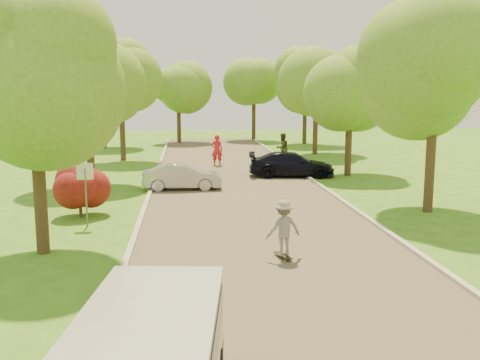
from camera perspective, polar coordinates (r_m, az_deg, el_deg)
name	(u,v)px	position (r m, az deg, el deg)	size (l,w,h in m)	color
ground	(274,256)	(15.12, 3.63, -8.14)	(100.00, 100.00, 0.00)	#3C6919
road	(243,199)	(22.80, 0.35, -2.09)	(8.00, 60.00, 0.01)	#4C4438
curb_left	(147,200)	(22.73, -9.86, -2.13)	(0.18, 60.00, 0.12)	#B2AD9E
curb_right	(336,196)	(23.56, 10.20, -1.73)	(0.18, 60.00, 0.12)	#B2AD9E
street_sign	(85,181)	(18.77, -16.17, -0.13)	(0.55, 0.06, 2.17)	#59595E
red_shrub	(80,187)	(20.39, -16.75, -0.75)	(1.70, 1.70, 1.95)	#382619
tree_l_mida	(40,68)	(15.72, -20.56, 11.08)	(4.71, 4.60, 7.39)	#382619
tree_l_midb	(91,91)	(26.59, -15.56, 9.14)	(4.30, 4.20, 6.62)	#382619
tree_l_far	(124,77)	(36.45, -12.29, 10.64)	(4.92, 4.80, 7.79)	#382619
tree_r_mida	(442,65)	(21.42, 20.72, 11.45)	(5.13, 5.00, 7.95)	#382619
tree_r_midb	(354,85)	(29.61, 12.06, 9.84)	(4.51, 4.40, 7.01)	#382619
tree_r_far	(320,73)	(39.43, 8.50, 11.18)	(5.33, 5.20, 8.34)	#382619
tree_bg_a	(105,82)	(44.68, -14.23, 10.11)	(5.12, 5.00, 7.72)	#382619
tree_bg_b	(308,80)	(47.43, 7.27, 10.54)	(5.12, 5.00, 7.95)	#382619
tree_bg_c	(181,86)	(48.22, -6.35, 9.92)	(4.92, 4.80, 7.33)	#382619
tree_bg_d	(256,83)	(50.65, 1.74, 10.28)	(5.12, 5.00, 7.72)	#382619
silver_sedan	(182,177)	(25.21, -6.17, 0.36)	(1.29, 3.69, 1.22)	#9F9FA3
dark_sedan	(292,164)	(29.02, 5.52, 1.68)	(1.87, 4.61, 1.34)	black
longboard	(283,256)	(14.92, 4.62, -8.04)	(0.44, 0.83, 0.09)	black
skateboarder	(283,228)	(14.70, 4.66, -5.10)	(1.00, 0.58, 1.55)	slate
person_striped	(217,150)	(33.18, -2.48, 3.19)	(0.70, 0.46, 1.92)	red
person_olive	(282,148)	(34.67, 4.54, 3.43)	(0.93, 0.72, 1.91)	#2D2F1C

